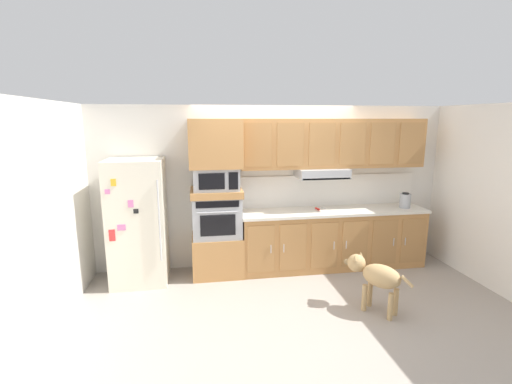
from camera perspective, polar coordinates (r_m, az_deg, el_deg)
ground_plane at (r=5.13m, az=5.15°, el=-15.27°), size 9.60×9.60×0.00m
back_kitchen_wall at (r=5.76m, az=2.67°, el=0.92°), size 6.20×0.12×2.50m
side_panel_left at (r=4.84m, az=-28.67°, el=-2.52°), size 0.12×7.10×2.50m
side_panel_right at (r=6.04m, az=32.12°, el=-0.35°), size 0.12×7.10×2.50m
refrigerator at (r=5.37m, az=-18.01°, el=-4.45°), size 0.76×0.73×1.76m
oven_base_cabinet at (r=5.56m, az=-6.05°, el=-9.71°), size 0.74×0.62×0.60m
built_in_oven at (r=5.37m, az=-6.18°, el=-3.73°), size 0.70×0.62×0.60m
appliance_mid_shelf at (r=5.29m, az=-6.26°, el=-0.07°), size 0.74×0.62×0.10m
microwave at (r=5.25m, az=-6.31°, el=2.17°), size 0.64×0.54×0.32m
appliance_upper_cabinet at (r=5.20m, az=-6.43°, el=7.62°), size 0.74×0.62×0.68m
lower_cabinet_run at (r=5.87m, az=11.90°, el=-7.29°), size 2.86×0.63×0.88m
countertop_slab at (r=5.74m, az=12.07°, el=-2.92°), size 2.90×0.64×0.04m
backsplash_panel at (r=5.95m, az=11.19°, el=0.27°), size 2.90×0.02×0.50m
upper_cabinet_with_hood at (r=5.69m, az=11.93°, el=7.18°), size 2.86×0.48×0.88m
screwdriver at (r=5.70m, az=9.71°, el=-2.59°), size 0.15×0.14×0.03m
electric_kettle at (r=6.18m, az=22.36°, el=-1.25°), size 0.17×0.17×0.24m
dog at (r=4.69m, az=18.23°, el=-12.30°), size 0.59×0.72×0.67m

